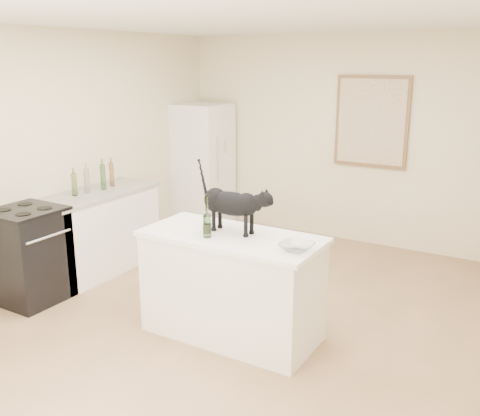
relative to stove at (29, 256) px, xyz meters
name	(u,v)px	position (x,y,z in m)	size (l,w,h in m)	color
floor	(234,322)	(1.95, 0.60, -0.45)	(5.50, 5.50, 0.00)	tan
ceiling	(233,16)	(1.95, 0.60, 2.15)	(5.50, 5.50, 0.00)	white
wall_back	(348,140)	(1.95, 3.35, 0.85)	(4.50, 4.50, 0.00)	beige
wall_left	(50,157)	(-0.30, 0.60, 0.85)	(5.50, 5.50, 0.00)	beige
island_base	(232,288)	(2.05, 0.40, -0.02)	(1.44, 0.67, 0.86)	white
island_top	(232,237)	(2.05, 0.40, 0.43)	(1.50, 0.70, 0.04)	white
left_cabinets	(98,233)	(0.00, 0.90, -0.02)	(0.60, 1.40, 0.86)	white
left_countertop	(95,194)	(0.00, 0.90, 0.43)	(0.62, 1.44, 0.04)	gray
stove	(29,256)	(0.00, 0.00, 0.00)	(0.60, 0.60, 0.90)	black
fridge	(203,165)	(0.00, 2.95, 0.40)	(0.68, 0.68, 1.70)	white
artwork_frame	(371,122)	(2.25, 3.32, 1.10)	(0.90, 0.03, 1.10)	brown
artwork_canvas	(371,122)	(2.25, 3.30, 1.10)	(0.82, 0.00, 1.02)	beige
black_cat	(231,207)	(2.01, 0.46, 0.67)	(0.62, 0.19, 0.44)	black
wine_bottle	(207,219)	(1.92, 0.24, 0.61)	(0.07, 0.07, 0.31)	#2A4E1F
glass_bowl	(297,247)	(2.67, 0.31, 0.48)	(0.25, 0.25, 0.06)	silver
fridge_paper	(228,146)	(0.34, 3.06, 0.69)	(0.01, 0.14, 0.18)	white
counter_bottle_cluster	(94,179)	(-0.02, 0.93, 0.58)	(0.12, 0.59, 0.28)	#909C91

